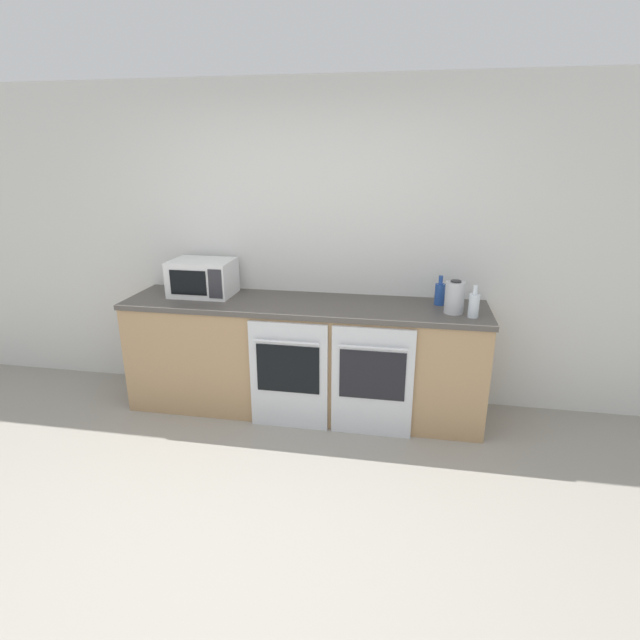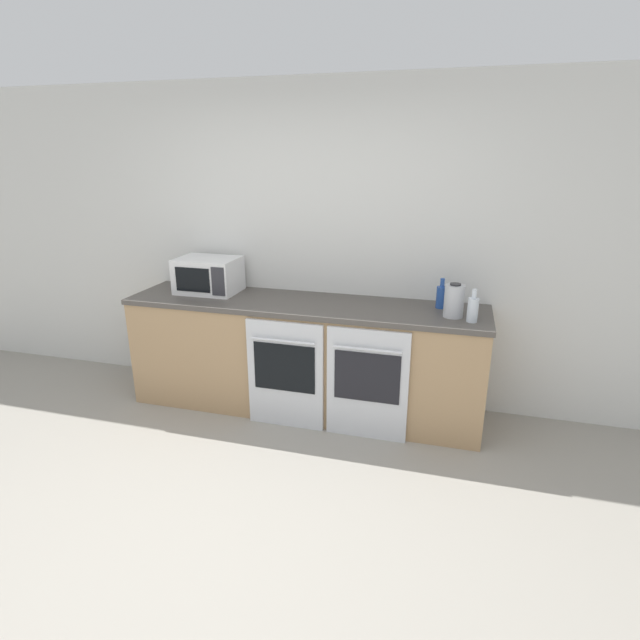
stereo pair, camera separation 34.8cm
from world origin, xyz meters
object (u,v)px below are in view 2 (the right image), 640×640
Objects in this scene: oven_right at (367,384)px; kettle at (454,301)px; bottle_blue at (441,296)px; oven_left at (285,374)px; microwave at (209,275)px; bottle_clear at (473,309)px.

kettle reaches higher than oven_right.
bottle_blue reaches higher than oven_right.
oven_right is 0.86m from kettle.
microwave is (-0.82, 0.43, 0.63)m from oven_left.
oven_right is 1.63m from microwave.
bottle_blue is at bearing 45.38° from oven_right.
microwave is 2.19× the size of bottle_blue.
oven_left is 3.66× the size of bottle_clear.
bottle_clear is (2.14, -0.23, -0.05)m from microwave.
kettle is at bearing -64.62° from bottle_blue.
bottle_blue is 0.98× the size of bottle_clear.
microwave reaches higher than bottle_clear.
microwave is at bearing 175.65° from kettle.
microwave reaches higher than oven_left.
oven_left is at bearing -167.13° from kettle.
bottle_blue is at bearing 128.91° from bottle_clear.
bottle_clear is (1.32, 0.19, 0.57)m from oven_left.
bottle_clear is at bearing -51.09° from bottle_blue.
bottle_clear is at bearing -31.26° from kettle.
kettle is at bearing 25.94° from oven_right.
bottle_blue is 0.22m from kettle.
kettle is at bearing 148.74° from bottle_clear.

